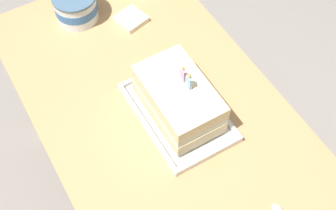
{
  "coord_description": "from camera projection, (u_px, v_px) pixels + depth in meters",
  "views": [
    {
      "loc": [
        0.67,
        -0.35,
        1.83
      ],
      "look_at": [
        0.03,
        0.02,
        0.72
      ],
      "focal_mm": 49.45,
      "sensor_mm": 36.0,
      "label": 1
    }
  ],
  "objects": [
    {
      "name": "ground_plane",
      "position": [
        161.0,
        198.0,
        1.94
      ],
      "size": [
        8.0,
        8.0,
        0.0
      ],
      "primitive_type": "plane",
      "color": "gray"
    },
    {
      "name": "dining_table",
      "position": [
        159.0,
        125.0,
        1.45
      ],
      "size": [
        1.2,
        0.68,
        0.69
      ],
      "color": "tan",
      "rests_on": "ground_plane"
    },
    {
      "name": "foil_tray",
      "position": [
        178.0,
        113.0,
        1.34
      ],
      "size": [
        0.34,
        0.22,
        0.02
      ],
      "color": "silver",
      "rests_on": "dining_table"
    },
    {
      "name": "birthday_cake",
      "position": [
        178.0,
        99.0,
        1.28
      ],
      "size": [
        0.26,
        0.16,
        0.17
      ],
      "color": "beige",
      "rests_on": "foil_tray"
    },
    {
      "name": "ice_cream_tub",
      "position": [
        76.0,
        7.0,
        1.53
      ],
      "size": [
        0.15,
        0.15,
        0.1
      ],
      "color": "white",
      "rests_on": "dining_table"
    },
    {
      "name": "napkin_pile",
      "position": [
        131.0,
        19.0,
        1.55
      ],
      "size": [
        0.11,
        0.11,
        0.02
      ],
      "color": "silver",
      "rests_on": "dining_table"
    }
  ]
}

